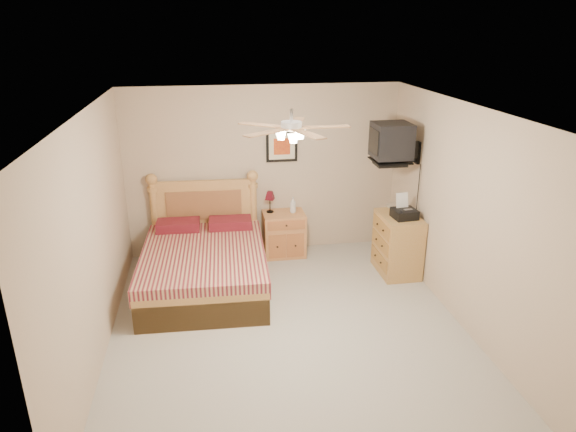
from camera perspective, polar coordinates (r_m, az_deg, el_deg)
name	(u,v)px	position (r m, az deg, el deg)	size (l,w,h in m)	color
floor	(288,328)	(6.06, 0.01, -12.31)	(4.50, 4.50, 0.00)	#A09C91
ceiling	(288,110)	(5.15, 0.01, 11.71)	(4.00, 4.50, 0.04)	white
wall_back	(264,171)	(7.60, -2.73, 4.99)	(4.00, 0.04, 2.50)	tan
wall_front	(342,353)	(3.54, 6.07, -14.87)	(4.00, 0.04, 2.50)	tan
wall_left	(93,239)	(5.55, -20.84, -2.45)	(0.04, 4.50, 2.50)	tan
wall_right	(463,217)	(6.11, 18.85, -0.10)	(0.04, 4.50, 2.50)	tan
bed	(203,242)	(6.69, -9.46, -2.92)	(1.55, 2.03, 1.31)	tan
nightstand	(284,234)	(7.70, -0.46, -2.00)	(0.61, 0.46, 0.66)	#BE713E
table_lamp	(270,202)	(7.58, -2.02, 1.59)	(0.18, 0.18, 0.32)	#4E0A15
lotion_bottle	(293,205)	(7.57, 0.56, 1.24)	(0.09, 0.09, 0.24)	silver
framed_picture	(282,146)	(7.52, -0.70, 7.76)	(0.46, 0.04, 0.46)	black
dresser	(397,244)	(7.28, 12.07, -3.08)	(0.50, 0.72, 0.85)	#A87A34
fax_machine	(405,207)	(7.00, 12.87, 1.02)	(0.30, 0.32, 0.32)	black
magazine_lower	(391,210)	(7.30, 11.42, 0.71)	(0.19, 0.25, 0.02)	#B6AD91
magazine_upper	(393,208)	(7.30, 11.63, 0.89)	(0.22, 0.30, 0.02)	tan
wall_tv	(402,143)	(7.02, 12.57, 7.92)	(0.56, 0.46, 0.58)	black
ceiling_fan	(291,128)	(4.98, 0.38, 9.77)	(1.14, 1.14, 0.28)	white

